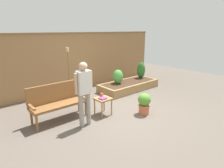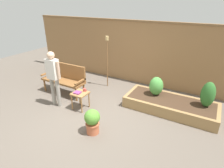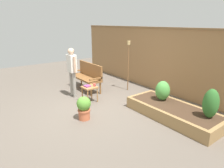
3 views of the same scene
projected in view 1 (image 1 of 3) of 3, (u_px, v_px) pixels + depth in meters
ground_plane at (116, 112)px, 5.40m from camera, size 14.00×14.00×0.00m
fence_back at (69, 62)px, 6.99m from camera, size 8.40×0.14×2.16m
garden_bench at (57, 99)px, 4.84m from camera, size 1.44×0.48×0.94m
side_table at (103, 101)px, 5.13m from camera, size 0.40×0.40×0.48m
cup_on_table at (102, 95)px, 5.23m from camera, size 0.11×0.07×0.09m
book_on_table at (103, 98)px, 5.04m from camera, size 0.19×0.18×0.03m
potted_boxwood at (144, 103)px, 5.20m from camera, size 0.35×0.35×0.59m
raised_planter_bed at (129, 86)px, 7.38m from camera, size 2.40×1.00×0.30m
shrub_near_bench at (118, 77)px, 7.06m from camera, size 0.38×0.38×0.52m
shrub_far_corner at (141, 70)px, 7.85m from camera, size 0.34×0.34×0.66m
tiki_torch at (68, 65)px, 6.02m from camera, size 0.10×0.10×1.72m
person_by_bench at (84, 89)px, 4.39m from camera, size 0.47×0.20×1.56m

